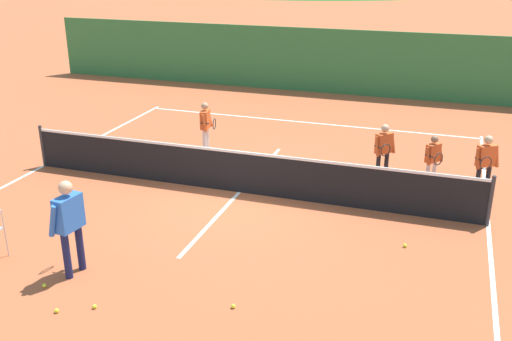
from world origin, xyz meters
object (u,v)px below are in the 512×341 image
object	(u,v)px
student_0	(206,123)
tennis_ball_5	(233,306)
tennis_net	(239,171)
student_3	(486,160)
student_2	(433,156)
student_1	(384,147)
tennis_ball_4	(94,307)
tennis_ball_0	(57,311)
instructor	(69,219)
tennis_ball_1	(44,286)
tennis_ball_2	(405,246)

from	to	relation	value
student_0	tennis_ball_5	distance (m)	7.23
student_0	tennis_net	bearing A→B (deg)	-51.80
tennis_ball_5	student_3	bearing A→B (deg)	57.79
tennis_net	student_2	xyz separation A→B (m)	(4.01, 1.69, 0.23)
student_0	student_1	distance (m)	4.68
tennis_net	tennis_ball_5	world-z (taller)	tennis_net
tennis_net	tennis_ball_4	bearing A→B (deg)	-96.22
tennis_ball_0	tennis_ball_5	world-z (taller)	same
tennis_net	instructor	bearing A→B (deg)	-109.03
student_0	student_2	distance (m)	5.78
tennis_ball_0	instructor	bearing A→B (deg)	110.81
tennis_net	student_2	bearing A→B (deg)	22.91
tennis_ball_1	tennis_ball_4	xyz separation A→B (m)	(1.10, -0.24, 0.00)
student_0	tennis_ball_5	bearing A→B (deg)	-63.51
student_0	tennis_ball_2	size ratio (longest dim) A/B	20.08
tennis_net	tennis_ball_1	bearing A→B (deg)	-109.32
tennis_net	student_2	world-z (taller)	student_2
tennis_ball_5	tennis_net	bearing A→B (deg)	109.06
tennis_ball_4	tennis_net	bearing A→B (deg)	83.78
tennis_ball_1	tennis_ball_4	world-z (taller)	same
tennis_ball_1	tennis_ball_4	size ratio (longest dim) A/B	1.00
student_0	tennis_ball_5	world-z (taller)	student_0
student_2	tennis_ball_4	size ratio (longest dim) A/B	17.89
tennis_ball_2	tennis_ball_4	size ratio (longest dim) A/B	1.00
tennis_ball_2	tennis_ball_5	world-z (taller)	same
tennis_ball_0	tennis_ball_2	xyz separation A→B (m)	(4.75, 3.75, 0.00)
student_3	tennis_ball_5	size ratio (longest dim) A/B	20.04
instructor	student_3	distance (m)	8.65
tennis_net	tennis_ball_5	bearing A→B (deg)	-70.94
student_2	tennis_ball_0	xyz separation A→B (m)	(-5.02, -6.86, -0.70)
tennis_net	tennis_ball_0	distance (m)	5.28
student_2	tennis_ball_1	world-z (taller)	student_2
student_2	tennis_ball_2	bearing A→B (deg)	-94.92
tennis_ball_0	tennis_net	bearing A→B (deg)	78.95
tennis_net	student_2	distance (m)	4.36
tennis_ball_1	tennis_ball_5	distance (m)	3.11
tennis_net	tennis_ball_2	size ratio (longest dim) A/B	153.53
tennis_ball_2	student_0	bearing A→B (deg)	146.43
tennis_ball_0	tennis_ball_2	bearing A→B (deg)	38.30
student_1	tennis_ball_0	bearing A→B (deg)	-119.49
tennis_ball_5	student_1	bearing A→B (deg)	76.32
tennis_ball_1	tennis_ball_2	size ratio (longest dim) A/B	1.00
tennis_ball_0	tennis_ball_1	size ratio (longest dim) A/B	1.00
tennis_net	student_0	size ratio (longest dim) A/B	7.64
student_0	student_3	distance (m)	6.88
student_0	tennis_ball_2	distance (m)	6.64
student_0	tennis_ball_0	size ratio (longest dim) A/B	20.08
tennis_ball_2	tennis_ball_5	size ratio (longest dim) A/B	1.00
student_2	tennis_ball_1	size ratio (longest dim) A/B	17.89
student_3	tennis_ball_1	xyz separation A→B (m)	(-6.73, -6.23, -0.79)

